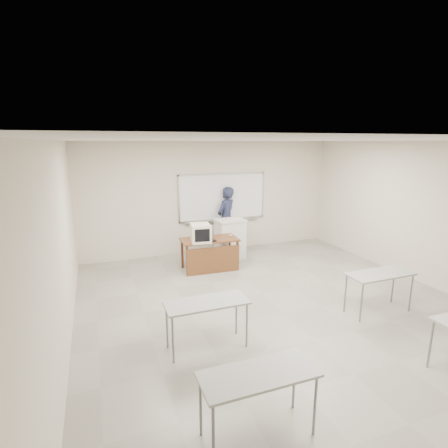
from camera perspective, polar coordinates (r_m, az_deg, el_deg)
name	(u,v)px	position (r m, az deg, el deg)	size (l,w,h in m)	color
floor	(284,314)	(6.49, 9.81, -14.27)	(7.00, 8.00, 0.01)	gray
whiteboard	(222,198)	(9.60, -0.25, 4.33)	(2.48, 0.10, 1.31)	white
student_desks	(336,313)	(5.20, 17.81, -13.70)	(4.40, 2.20, 0.73)	gray
instructor_desk	(211,249)	(8.19, -2.14, -4.12)	(1.33, 0.66, 0.75)	brown
podium	(230,239)	(9.08, 1.01, -2.41)	(0.73, 0.54, 1.03)	silver
crt_monitor	(201,233)	(7.98, -3.83, -1.44)	(0.44, 0.49, 0.42)	beige
laptop	(207,238)	(8.06, -2.80, -2.31)	(0.34, 0.31, 0.25)	black
mouse	(230,235)	(8.44, 1.04, -1.86)	(0.10, 0.06, 0.04)	#A8A9B0
keyboard	(234,218)	(9.08, 1.72, 1.00)	(0.41, 0.14, 0.02)	beige
presenter	(226,219)	(9.66, 0.38, 0.84)	(0.65, 0.43, 1.78)	black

